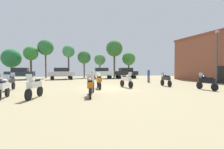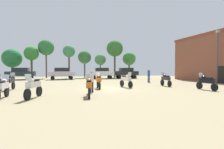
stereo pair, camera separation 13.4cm
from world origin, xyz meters
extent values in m
cube|color=gray|center=(0.00, 0.00, 0.01)|extent=(44.00, 52.00, 0.02)
cube|color=black|center=(15.03, 1.42, 1.10)|extent=(0.08, 1.20, 2.20)
cylinder|color=black|center=(6.46, 1.00, 0.34)|extent=(0.15, 0.65, 0.64)
cylinder|color=black|center=(6.38, -0.47, 0.34)|extent=(0.15, 0.65, 0.64)
cube|color=#2D2A2F|center=(6.42, 0.26, 0.84)|extent=(0.43, 1.26, 0.36)
ellipsoid|color=#2D2A2F|center=(6.43, 0.54, 1.12)|extent=(0.34, 0.50, 0.24)
cube|color=black|center=(6.41, 0.05, 1.08)|extent=(0.33, 0.58, 0.12)
cube|color=silver|center=(6.45, 0.86, 1.30)|extent=(0.37, 0.17, 0.39)
cylinder|color=#B7B7BC|center=(6.44, 0.76, 1.24)|extent=(0.62, 0.07, 0.04)
cylinder|color=black|center=(-2.16, -3.66, 0.33)|extent=(0.19, 0.63, 0.62)
cylinder|color=black|center=(-2.35, -5.20, 0.33)|extent=(0.19, 0.63, 0.62)
cube|color=#C86114|center=(-2.25, -4.43, 0.82)|extent=(0.51, 1.35, 0.36)
ellipsoid|color=#C86114|center=(-2.22, -4.14, 1.10)|extent=(0.37, 0.51, 0.24)
cube|color=black|center=(-2.28, -4.66, 1.06)|extent=(0.36, 0.59, 0.12)
cube|color=silver|center=(-2.18, -3.81, 1.28)|extent=(0.38, 0.19, 0.39)
cylinder|color=#B7B7BC|center=(-2.19, -3.91, 1.22)|extent=(0.62, 0.11, 0.04)
cylinder|color=black|center=(2.17, -0.46, 0.35)|extent=(0.25, 0.67, 0.66)
cylinder|color=black|center=(1.86, 1.11, 0.35)|extent=(0.25, 0.67, 0.66)
cube|color=silver|center=(2.02, 0.32, 0.86)|extent=(0.62, 1.40, 0.36)
ellipsoid|color=silver|center=(2.08, 0.03, 1.14)|extent=(0.41, 0.53, 0.24)
cube|color=black|center=(1.97, 0.56, 1.10)|extent=(0.41, 0.61, 0.12)
cube|color=silver|center=(2.14, -0.31, 1.32)|extent=(0.38, 0.22, 0.39)
cylinder|color=#B7B7BC|center=(2.12, -0.21, 1.26)|extent=(0.61, 0.16, 0.04)
cylinder|color=black|center=(-0.74, 0.70, 0.35)|extent=(0.17, 0.67, 0.66)
cylinder|color=black|center=(-0.85, -0.85, 0.35)|extent=(0.17, 0.67, 0.66)
cube|color=#D06A0D|center=(-0.80, -0.08, 0.86)|extent=(0.45, 1.34, 0.36)
ellipsoid|color=#D06A0D|center=(-0.77, 0.22, 1.14)|extent=(0.35, 0.50, 0.24)
cube|color=black|center=(-0.81, -0.31, 1.10)|extent=(0.34, 0.58, 0.12)
cube|color=silver|center=(-0.75, 0.55, 1.32)|extent=(0.37, 0.18, 0.39)
cylinder|color=#B7B7BC|center=(-0.76, 0.45, 1.26)|extent=(0.62, 0.08, 0.04)
cylinder|color=black|center=(-8.20, 1.37, 0.35)|extent=(0.15, 0.66, 0.65)
cylinder|color=black|center=(-8.27, -0.09, 0.35)|extent=(0.15, 0.66, 0.65)
cube|color=#23242B|center=(-8.24, 0.64, 0.85)|extent=(0.42, 1.26, 0.36)
ellipsoid|color=#23242B|center=(-8.22, 0.92, 1.13)|extent=(0.34, 0.49, 0.24)
cube|color=black|center=(-8.25, 0.42, 1.09)|extent=(0.33, 0.57, 0.12)
cube|color=silver|center=(-8.21, 1.23, 1.31)|extent=(0.37, 0.17, 0.39)
cylinder|color=#B7B7BC|center=(-8.21, 1.13, 1.25)|extent=(0.62, 0.06, 0.04)
cylinder|color=black|center=(-5.84, -4.82, 0.36)|extent=(0.31, 0.68, 0.68)
cylinder|color=black|center=(-5.41, -3.38, 0.36)|extent=(0.31, 0.68, 0.68)
cube|color=silver|center=(-5.62, -4.10, 0.88)|extent=(0.71, 1.33, 0.36)
ellipsoid|color=silver|center=(-5.71, -4.38, 1.16)|extent=(0.44, 0.55, 0.24)
cube|color=black|center=(-5.56, -3.89, 1.12)|extent=(0.45, 0.62, 0.12)
cube|color=silver|center=(-5.80, -4.68, 1.34)|extent=(0.39, 0.25, 0.39)
cylinder|color=#B7B7BC|center=(-5.77, -4.59, 1.28)|extent=(0.60, 0.21, 0.04)
cylinder|color=black|center=(-7.41, -3.09, 0.33)|extent=(0.13, 0.62, 0.62)
cube|color=silver|center=(-7.42, -3.83, 0.82)|extent=(0.37, 1.27, 0.36)
ellipsoid|color=silver|center=(-7.41, -3.54, 1.10)|extent=(0.32, 0.48, 0.24)
cube|color=black|center=(-7.42, -4.05, 1.06)|extent=(0.30, 0.56, 0.12)
cube|color=silver|center=(-7.41, -3.23, 1.28)|extent=(0.36, 0.16, 0.39)
cylinder|color=#B7B7BC|center=(-7.41, -3.32, 1.22)|extent=(0.62, 0.04, 0.04)
cylinder|color=black|center=(-8.93, 0.44, 0.33)|extent=(0.26, 0.63, 0.62)
cylinder|color=black|center=(7.88, -2.80, 0.34)|extent=(0.15, 0.64, 0.63)
cylinder|color=black|center=(7.96, -4.33, 0.34)|extent=(0.15, 0.64, 0.63)
cube|color=black|center=(7.92, -3.56, 0.83)|extent=(0.43, 1.32, 0.36)
ellipsoid|color=black|center=(7.91, -3.27, 1.11)|extent=(0.35, 0.50, 0.24)
cube|color=black|center=(7.93, -3.79, 1.07)|extent=(0.33, 0.58, 0.12)
cube|color=silver|center=(7.89, -2.94, 1.29)|extent=(0.37, 0.17, 0.39)
cylinder|color=#B7B7BC|center=(7.89, -3.04, 1.23)|extent=(0.62, 0.07, 0.04)
cylinder|color=black|center=(5.81, 14.11, 0.34)|extent=(0.64, 0.23, 0.64)
cylinder|color=black|center=(5.84, 15.55, 0.34)|extent=(0.64, 0.23, 0.64)
cylinder|color=black|center=(8.73, 14.05, 0.34)|extent=(0.64, 0.23, 0.64)
cylinder|color=black|center=(8.76, 15.49, 0.34)|extent=(0.64, 0.23, 0.64)
cube|color=black|center=(7.29, 14.80, 1.03)|extent=(4.34, 1.89, 0.75)
cube|color=black|center=(7.29, 14.80, 1.71)|extent=(2.40, 1.63, 0.61)
cylinder|color=black|center=(1.16, 14.51, 0.34)|extent=(0.66, 0.27, 0.64)
cylinder|color=black|center=(1.27, 15.94, 0.34)|extent=(0.66, 0.27, 0.64)
cylinder|color=black|center=(4.07, 14.27, 0.34)|extent=(0.66, 0.27, 0.64)
cylinder|color=black|center=(4.19, 15.71, 0.34)|extent=(0.66, 0.27, 0.64)
cube|color=white|center=(2.67, 15.11, 1.03)|extent=(4.43, 2.14, 0.75)
cube|color=black|center=(2.67, 15.11, 1.71)|extent=(2.48, 1.77, 0.61)
cylinder|color=black|center=(-12.33, 14.92, 0.34)|extent=(0.65, 0.24, 0.64)
cylinder|color=black|center=(-12.29, 16.36, 0.34)|extent=(0.65, 0.24, 0.64)
cylinder|color=black|center=(-9.41, 14.84, 0.34)|extent=(0.65, 0.24, 0.64)
cylinder|color=black|center=(-9.37, 16.28, 0.34)|extent=(0.65, 0.24, 0.64)
cube|color=#1C262A|center=(-10.85, 15.60, 1.03)|extent=(4.35, 1.92, 0.75)
cube|color=black|center=(-10.85, 15.60, 1.71)|extent=(2.41, 1.65, 0.61)
cylinder|color=black|center=(-5.75, 13.78, 0.34)|extent=(0.65, 0.26, 0.64)
cylinder|color=black|center=(-5.85, 15.22, 0.34)|extent=(0.65, 0.26, 0.64)
cylinder|color=black|center=(-2.84, 13.97, 0.34)|extent=(0.65, 0.26, 0.64)
cylinder|color=black|center=(-2.93, 15.41, 0.34)|extent=(0.65, 0.26, 0.64)
cube|color=#BBB2BF|center=(-4.34, 14.59, 1.03)|extent=(4.41, 2.07, 0.75)
cube|color=black|center=(-4.34, 14.59, 1.71)|extent=(2.46, 1.73, 0.61)
cylinder|color=#32283E|center=(-1.72, -2.50, 0.43)|extent=(0.14, 0.14, 0.81)
cylinder|color=#32283E|center=(-1.89, -2.53, 0.43)|extent=(0.14, 0.14, 0.81)
cylinder|color=silver|center=(-1.81, -2.52, 1.15)|extent=(0.40, 0.40, 0.64)
sphere|color=tan|center=(-1.81, -2.52, 1.59)|extent=(0.22, 0.22, 0.22)
cylinder|color=navy|center=(7.06, 5.50, 0.46)|extent=(0.14, 0.14, 0.89)
cylinder|color=navy|center=(7.23, 5.47, 0.46)|extent=(0.14, 0.14, 0.89)
cylinder|color=#214497|center=(7.15, 5.49, 1.26)|extent=(0.39, 0.39, 0.70)
sphere|color=tan|center=(7.15, 5.49, 1.73)|extent=(0.24, 0.24, 0.24)
cylinder|color=brown|center=(6.32, 19.19, 2.69)|extent=(0.37, 0.37, 5.34)
sphere|color=#336F2D|center=(6.32, 19.19, 6.13)|extent=(3.44, 3.44, 3.44)
cylinder|color=brown|center=(-7.33, 19.98, 2.65)|extent=(0.28, 0.28, 5.26)
sphere|color=#2D6E36|center=(-7.33, 19.98, 5.97)|extent=(3.03, 3.03, 3.03)
cylinder|color=brown|center=(-3.04, 19.01, 2.38)|extent=(0.32, 0.32, 4.72)
sphere|color=#3D8B4E|center=(-3.04, 19.01, 5.27)|extent=(2.37, 2.37, 2.37)
cylinder|color=brown|center=(3.23, 19.27, 1.63)|extent=(0.24, 0.24, 3.21)
sphere|color=#48874B|center=(3.23, 19.27, 3.75)|extent=(2.31, 2.31, 2.31)
cylinder|color=brown|center=(-13.22, 19.82, 1.52)|extent=(0.30, 0.30, 3.00)
sphere|color=#246C37|center=(-13.22, 19.82, 3.79)|extent=(3.44, 3.44, 3.44)
cylinder|color=brown|center=(0.03, 19.43, 1.81)|extent=(0.28, 0.28, 3.57)
sphere|color=#326B33|center=(0.03, 19.43, 4.19)|extent=(2.64, 2.64, 2.64)
cylinder|color=brown|center=(-9.83, 19.28, 2.08)|extent=(0.37, 0.37, 4.12)
sphere|color=#317D30|center=(-9.83, 19.28, 4.73)|extent=(2.62, 2.62, 2.62)
cylinder|color=brown|center=(9.42, 18.82, 1.69)|extent=(0.36, 0.36, 3.34)
sphere|color=#397E34|center=(9.42, 18.82, 3.99)|extent=(2.80, 2.80, 2.80)
cylinder|color=#47474C|center=(14.42, 1.52, 3.15)|extent=(0.16, 0.16, 6.26)
cube|color=#B2B2AD|center=(14.42, 1.52, 6.43)|extent=(0.44, 0.24, 0.30)
camera|label=1|loc=(-3.84, -15.48, 1.83)|focal=27.46mm
camera|label=2|loc=(-3.71, -15.52, 1.83)|focal=27.46mm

